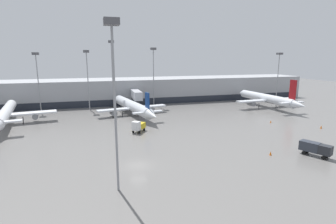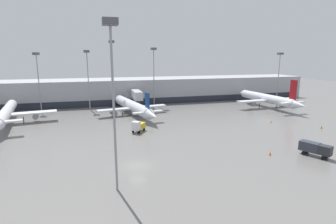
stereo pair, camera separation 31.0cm
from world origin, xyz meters
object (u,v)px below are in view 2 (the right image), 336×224
parked_jet_0 (268,99)px  service_truck_1 (315,148)px  apron_light_mast_6 (154,61)px  apron_light_mast_7 (37,65)px  parked_jet_1 (6,113)px  service_truck_0 (138,126)px  parked_jet_2 (133,106)px  traffic_cone_1 (271,122)px  traffic_cone_3 (321,127)px  apron_light_mast_3 (112,57)px  apron_light_mast_4 (280,63)px  apron_light_mast_5 (112,61)px  apron_light_mast_2 (87,63)px  traffic_cone_2 (270,153)px

parked_jet_0 → service_truck_1: size_ratio=6.09×
apron_light_mast_6 → apron_light_mast_7: apron_light_mast_6 is taller
parked_jet_1 → service_truck_0: parked_jet_1 is taller
parked_jet_0 → parked_jet_2: size_ratio=0.95×
parked_jet_2 → traffic_cone_1: size_ratio=52.28×
parked_jet_1 → traffic_cone_3: 79.40m
apron_light_mast_3 → apron_light_mast_7: size_ratio=1.21×
apron_light_mast_4 → apron_light_mast_7: apron_light_mast_4 is taller
service_truck_1 → traffic_cone_3: size_ratio=6.79×
service_truck_1 → apron_light_mast_6: size_ratio=0.26×
parked_jet_1 → apron_light_mast_6: (42.69, 15.92, 12.84)m
parked_jet_0 → traffic_cone_3: size_ratio=41.35×
parked_jet_2 → apron_light_mast_6: apron_light_mast_6 is taller
apron_light_mast_5 → apron_light_mast_6: (18.32, 58.17, -0.80)m
parked_jet_2 → apron_light_mast_3: size_ratio=1.53×
service_truck_0 → traffic_cone_1: service_truck_0 is taller
traffic_cone_3 → apron_light_mast_2: bearing=143.9°
service_truck_1 → apron_light_mast_4: apron_light_mast_4 is taller
apron_light_mast_2 → parked_jet_0: bearing=-12.5°
traffic_cone_1 → traffic_cone_3: 11.66m
traffic_cone_2 → apron_light_mast_2: size_ratio=0.04×
apron_light_mast_2 → apron_light_mast_4: apron_light_mast_2 is taller
service_truck_0 → traffic_cone_1: 35.53m
parked_jet_0 → traffic_cone_3: bearing=167.6°
service_truck_1 → apron_light_mast_5: bearing=-110.5°
traffic_cone_1 → apron_light_mast_7: 71.32m
traffic_cone_3 → apron_light_mast_5: bearing=-161.6°
parked_jet_1 → traffic_cone_2: (51.69, -37.19, -2.64)m
service_truck_0 → apron_light_mast_3: 35.54m
parked_jet_1 → traffic_cone_3: (75.21, -25.33, -2.61)m
traffic_cone_1 → apron_light_mast_7: apron_light_mast_7 is taller
parked_jet_2 → service_truck_1: 49.93m
traffic_cone_1 → traffic_cone_2: (-15.37, -20.20, 0.04)m
parked_jet_2 → apron_light_mast_4: bearing=-90.0°
parked_jet_0 → traffic_cone_3: parked_jet_0 is taller
apron_light_mast_6 → apron_light_mast_7: (-37.17, 0.16, -1.20)m
traffic_cone_3 → apron_light_mast_4: (18.41, 40.19, 14.45)m
apron_light_mast_3 → apron_light_mast_6: bearing=1.0°
traffic_cone_2 → apron_light_mast_5: size_ratio=0.03×
traffic_cone_2 → apron_light_mast_7: bearing=130.9°
service_truck_1 → traffic_cone_2: size_ratio=7.34×
apron_light_mast_2 → apron_light_mast_7: bearing=174.1°
traffic_cone_1 → apron_light_mast_5: bearing=-149.4°
parked_jet_0 → apron_light_mast_3: (-50.82, 14.20, 14.07)m
apron_light_mast_2 → traffic_cone_1: bearing=-34.1°
traffic_cone_1 → parked_jet_1: bearing=165.8°
parked_jet_0 → service_truck_0: 50.89m
service_truck_1 → apron_light_mast_7: 78.31m
apron_light_mast_7 → traffic_cone_1: bearing=-28.2°
parked_jet_0 → apron_light_mast_2: size_ratio=1.69×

